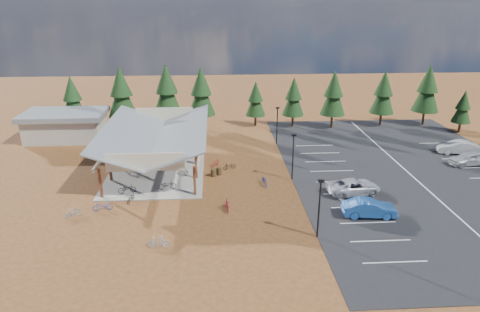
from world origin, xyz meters
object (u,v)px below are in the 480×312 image
at_px(bike_4, 167,185).
at_px(bike_14, 265,180).
at_px(bike_0, 127,189).
at_px(car_9, 458,147).
at_px(lamp_post_2, 277,123).
at_px(bike_pavilion, 157,135).
at_px(trash_bin_0, 214,173).
at_px(bike_9, 73,212).
at_px(car_1, 369,208).
at_px(bike_6, 166,161).
at_px(trash_bin_1, 219,171).
at_px(bike_7, 172,145).
at_px(bike_3, 137,143).
at_px(bike_1, 133,170).
at_px(outbuilding, 66,125).
at_px(lamp_post_0, 319,205).
at_px(car_2, 354,187).
at_px(bike_15, 216,162).
at_px(car_8, 469,158).
at_px(bike_16, 229,166).
at_px(bike_13, 159,242).
at_px(bike_2, 150,159).
at_px(bike_8, 131,198).
at_px(lamp_post_1, 293,154).
at_px(bike_11, 227,205).
at_px(bike_10, 102,206).
at_px(bike_5, 181,170).

relative_size(bike_4, bike_14, 0.95).
relative_size(bike_0, car_9, 0.35).
bearing_deg(bike_0, lamp_post_2, -63.86).
distance_m(bike_pavilion, trash_bin_0, 8.18).
distance_m(bike_9, car_1, 26.75).
bearing_deg(bike_pavilion, bike_6, 0.04).
bearing_deg(trash_bin_1, car_1, -38.48).
bearing_deg(car_9, bike_0, -66.84).
relative_size(bike_7, bike_14, 0.91).
bearing_deg(bike_14, bike_3, 132.98).
height_order(bike_7, car_1, car_1).
bearing_deg(bike_1, outbuilding, 46.06).
bearing_deg(bike_7, lamp_post_0, -151.86).
distance_m(bike_0, car_2, 22.85).
distance_m(bike_15, car_2, 16.21).
height_order(bike_pavilion, bike_4, bike_pavilion).
relative_size(outbuilding, car_8, 2.28).
bearing_deg(trash_bin_0, car_2, -20.68).
bearing_deg(bike_16, outbuilding, -142.35).
relative_size(bike_13, car_1, 0.37).
height_order(bike_14, car_8, car_8).
xyz_separation_m(car_8, car_9, (0.75, 3.91, 0.01)).
height_order(bike_14, car_1, car_1).
height_order(bike_pavilion, car_2, bike_pavilion).
bearing_deg(lamp_post_2, car_8, -22.74).
relative_size(bike_6, car_1, 0.33).
height_order(outbuilding, bike_2, outbuilding).
distance_m(trash_bin_1, bike_6, 6.99).
xyz_separation_m(lamp_post_2, car_2, (5.54, -16.01, -2.19)).
height_order(bike_pavilion, bike_16, bike_pavilion).
distance_m(trash_bin_1, bike_8, 10.74).
bearing_deg(car_8, trash_bin_0, -94.72).
relative_size(lamp_post_1, bike_9, 3.35).
xyz_separation_m(trash_bin_0, bike_1, (-8.95, 1.01, 0.19)).
height_order(outbuilding, bike_9, outbuilding).
bearing_deg(car_1, bike_13, 107.38).
bearing_deg(bike_16, bike_6, -125.21).
relative_size(bike_1, bike_4, 1.01).
bearing_deg(car_8, car_9, 161.38).
relative_size(bike_4, bike_11, 0.98).
xyz_separation_m(bike_pavilion, outbuilding, (-14.00, 11.00, -1.80)).
relative_size(bike_10, bike_13, 1.00).
bearing_deg(bike_4, bike_13, 174.60).
relative_size(lamp_post_0, bike_5, 3.23).
xyz_separation_m(bike_2, bike_8, (-0.38, -10.59, -0.10)).
relative_size(lamp_post_0, bike_1, 2.87).
xyz_separation_m(lamp_post_1, car_8, (21.62, 2.94, -2.12)).
bearing_deg(trash_bin_0, bike_4, -145.79).
height_order(bike_2, bike_8, bike_2).
distance_m(outbuilding, bike_5, 21.95).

